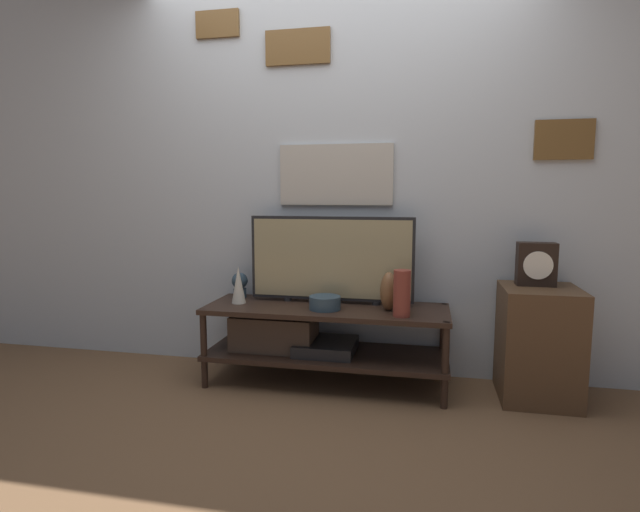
% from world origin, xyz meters
% --- Properties ---
extents(ground_plane, '(12.00, 12.00, 0.00)m').
position_xyz_m(ground_plane, '(0.00, 0.00, 0.00)').
color(ground_plane, brown).
extents(wall_back, '(6.40, 0.08, 2.70)m').
position_xyz_m(wall_back, '(0.00, 0.60, 1.35)').
color(wall_back, '#B2BCC6').
rests_on(wall_back, ground_plane).
extents(media_console, '(1.47, 0.51, 0.49)m').
position_xyz_m(media_console, '(-0.12, 0.29, 0.31)').
color(media_console, black).
rests_on(media_console, ground_plane).
extents(television, '(1.03, 0.05, 0.54)m').
position_xyz_m(television, '(0.01, 0.40, 0.77)').
color(television, black).
rests_on(television, media_console).
extents(vase_urn_stoneware, '(0.10, 0.12, 0.23)m').
position_xyz_m(vase_urn_stoneware, '(0.38, 0.28, 0.60)').
color(vase_urn_stoneware, brown).
rests_on(vase_urn_stoneware, media_console).
extents(vase_wide_bowl, '(0.19, 0.19, 0.08)m').
position_xyz_m(vase_wide_bowl, '(0.01, 0.22, 0.53)').
color(vase_wide_bowl, '#2D4251').
rests_on(vase_wide_bowl, media_console).
extents(vase_slim_bronze, '(0.09, 0.09, 0.24)m').
position_xyz_m(vase_slim_bronze, '(-0.56, 0.28, 0.60)').
color(vase_slim_bronze, beige).
rests_on(vase_slim_bronze, media_console).
extents(vase_tall_ceramic, '(0.10, 0.10, 0.26)m').
position_xyz_m(vase_tall_ceramic, '(0.46, 0.14, 0.62)').
color(vase_tall_ceramic, brown).
rests_on(vase_tall_ceramic, media_console).
extents(candle_jar, '(0.07, 0.07, 0.12)m').
position_xyz_m(candle_jar, '(-0.01, 0.49, 0.55)').
color(candle_jar, '#C1B29E').
rests_on(candle_jar, media_console).
extents(decorative_bust, '(0.11, 0.11, 0.17)m').
position_xyz_m(decorative_bust, '(-0.61, 0.44, 0.58)').
color(decorative_bust, '#2D4251').
rests_on(decorative_bust, media_console).
extents(side_table, '(0.42, 0.44, 0.65)m').
position_xyz_m(side_table, '(1.23, 0.32, 0.32)').
color(side_table, '#513823').
rests_on(side_table, ground_plane).
extents(mantel_clock, '(0.21, 0.11, 0.25)m').
position_xyz_m(mantel_clock, '(1.21, 0.39, 0.77)').
color(mantel_clock, black).
rests_on(mantel_clock, side_table).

